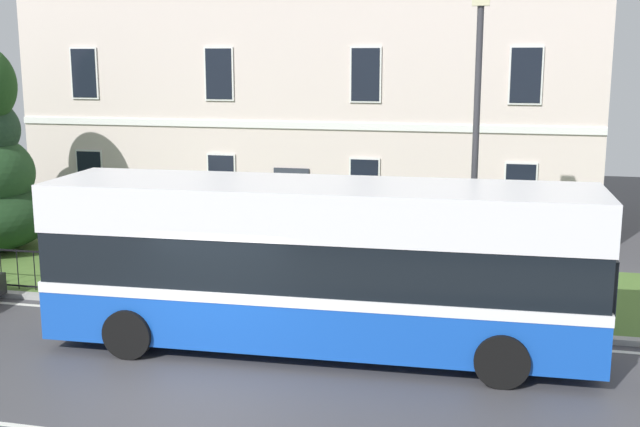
% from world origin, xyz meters
% --- Properties ---
extents(ground_plane, '(60.00, 56.00, 0.18)m').
position_xyz_m(ground_plane, '(0.00, 0.98, -0.02)').
color(ground_plane, '#444347').
extents(georgian_townhouse, '(18.34, 9.41, 12.88)m').
position_xyz_m(georgian_townhouse, '(-1.27, 15.71, 6.60)').
color(georgian_townhouse, beige).
rests_on(georgian_townhouse, ground_plane).
extents(iron_verge_railing, '(15.53, 0.04, 0.97)m').
position_xyz_m(iron_verge_railing, '(-1.27, 4.40, 0.62)').
color(iron_verge_railing, black).
rests_on(iron_verge_railing, ground_plane).
extents(single_decker_bus, '(10.57, 2.90, 3.27)m').
position_xyz_m(single_decker_bus, '(1.63, 2.49, 1.72)').
color(single_decker_bus, '#154AB7').
rests_on(single_decker_bus, ground_plane).
extents(street_lamp_post, '(0.36, 0.24, 6.89)m').
position_xyz_m(street_lamp_post, '(4.38, 5.32, 4.06)').
color(street_lamp_post, '#333338').
rests_on(street_lamp_post, ground_plane).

